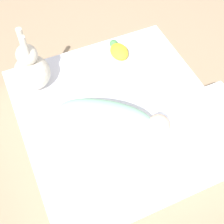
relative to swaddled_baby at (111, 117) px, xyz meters
name	(u,v)px	position (x,y,z in m)	size (l,w,h in m)	color
ground_plane	(118,125)	(0.07, -0.08, -0.23)	(12.00, 12.00, 0.00)	#9E8466
bed_mattress	(118,118)	(0.07, -0.08, -0.16)	(1.10, 1.07, 0.15)	white
swaddled_baby	(111,117)	(0.00, 0.00, 0.00)	(0.43, 0.54, 0.17)	#99D6B2
pillow	(212,120)	(-0.21, -0.50, -0.04)	(0.37, 0.34, 0.08)	white
bunny_plush	(31,69)	(0.44, 0.29, 0.05)	(0.21, 0.21, 0.39)	beige
turtle_plush	(119,51)	(0.47, -0.26, -0.05)	(0.18, 0.11, 0.07)	yellow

